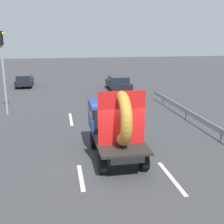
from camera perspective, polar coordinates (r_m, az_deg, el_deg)
name	(u,v)px	position (r m, az deg, el deg)	size (l,w,h in m)	color
ground_plane	(114,162)	(12.66, 0.48, -9.85)	(120.00, 120.00, 0.00)	#38383A
flatbed_truck	(114,121)	(13.05, 0.42, -1.82)	(2.02, 4.46, 3.22)	black
distant_sedan	(118,83)	(28.67, 1.25, 5.81)	(1.88, 4.38, 1.43)	black
traffic_light	(3,61)	(20.64, -20.79, 9.37)	(0.42, 0.36, 5.57)	gray
guardrail	(202,121)	(17.48, 17.35, -1.61)	(0.10, 16.75, 0.71)	gray
lane_dash_left_near	(81,177)	(11.46, -6.14, -12.71)	(2.15, 0.16, 0.01)	beige
lane_dash_left_far	(71,119)	(19.02, -8.12, -1.41)	(2.88, 0.16, 0.01)	beige
lane_dash_right_near	(171,178)	(11.61, 11.65, -12.57)	(2.73, 0.16, 0.01)	beige
lane_dash_right_far	(124,119)	(18.88, 2.39, -1.39)	(2.16, 0.16, 0.01)	beige
oncoming_car	(24,80)	(32.24, -16.89, 6.03)	(1.65, 3.85, 1.26)	black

